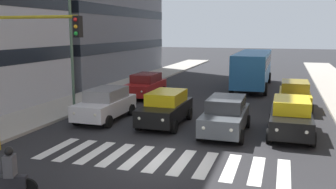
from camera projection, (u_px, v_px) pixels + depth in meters
ground_plane at (159, 159)px, 13.89m from camera, size 180.00×180.00×0.00m
crosswalk_markings at (159, 159)px, 13.89m from camera, size 9.45×2.80×0.01m
car_0 at (291, 117)px, 16.92m from camera, size 2.02×4.44×1.72m
car_1 at (226, 115)px, 17.22m from camera, size 2.02×4.44×1.72m
car_2 at (166, 108)px, 18.90m from camera, size 2.02×4.44×1.72m
car_3 at (106, 104)px, 19.91m from camera, size 2.02×4.44×1.72m
car_row2_0 at (146, 85)px, 26.64m from camera, size 2.02×4.44×1.72m
car_row2_1 at (295, 95)px, 22.64m from camera, size 2.02×4.44×1.72m
bus_behind_traffic at (253, 66)px, 30.97m from camera, size 2.78×10.50×3.00m
motorcycle_with_rider at (8, 177)px, 10.55m from camera, size 1.64×0.66×1.57m
traffic_light_gantry at (16, 60)px, 14.01m from camera, size 4.13×0.36×5.50m
street_lamp_right at (77, 32)px, 21.26m from camera, size 2.66×0.28×7.54m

